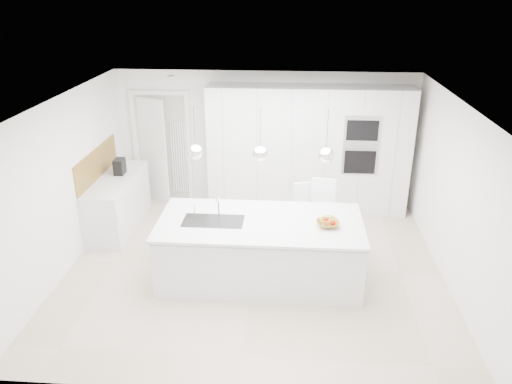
# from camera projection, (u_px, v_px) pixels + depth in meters

# --- Properties ---
(floor) EXTENTS (5.50, 5.50, 0.00)m
(floor) POSITION_uv_depth(u_px,v_px,m) (255.00, 267.00, 7.49)
(floor) COLOR #C4B09D
(floor) RESTS_ON ground
(wall_back) EXTENTS (5.50, 0.00, 5.50)m
(wall_back) POSITION_uv_depth(u_px,v_px,m) (265.00, 139.00, 9.30)
(wall_back) COLOR white
(wall_back) RESTS_ON ground
(wall_left) EXTENTS (0.00, 5.00, 5.00)m
(wall_left) POSITION_uv_depth(u_px,v_px,m) (65.00, 185.00, 7.19)
(wall_left) COLOR white
(wall_left) RESTS_ON ground
(ceiling) EXTENTS (5.50, 5.50, 0.00)m
(ceiling) POSITION_uv_depth(u_px,v_px,m) (254.00, 102.00, 6.51)
(ceiling) COLOR white
(ceiling) RESTS_ON wall_back
(tall_cabinets) EXTENTS (3.60, 0.60, 2.30)m
(tall_cabinets) POSITION_uv_depth(u_px,v_px,m) (308.00, 150.00, 9.01)
(tall_cabinets) COLOR silver
(tall_cabinets) RESTS_ON floor
(oven_stack) EXTENTS (0.62, 0.04, 1.05)m
(oven_stack) POSITION_uv_depth(u_px,v_px,m) (361.00, 146.00, 8.58)
(oven_stack) COLOR #A5A5A8
(oven_stack) RESTS_ON tall_cabinets
(doorway_frame) EXTENTS (1.11, 0.08, 2.13)m
(doorway_frame) POSITION_uv_depth(u_px,v_px,m) (162.00, 148.00, 9.49)
(doorway_frame) COLOR white
(doorway_frame) RESTS_ON floor
(hallway_door) EXTENTS (0.76, 0.38, 2.00)m
(hallway_door) POSITION_uv_depth(u_px,v_px,m) (149.00, 150.00, 9.47)
(hallway_door) COLOR white
(hallway_door) RESTS_ON floor
(radiator) EXTENTS (0.32, 0.04, 1.40)m
(radiator) POSITION_uv_depth(u_px,v_px,m) (179.00, 158.00, 9.53)
(radiator) COLOR white
(radiator) RESTS_ON floor
(left_base_cabinets) EXTENTS (0.60, 1.80, 0.86)m
(left_base_cabinets) POSITION_uv_depth(u_px,v_px,m) (118.00, 203.00, 8.59)
(left_base_cabinets) COLOR silver
(left_base_cabinets) RESTS_ON floor
(left_worktop) EXTENTS (0.62, 1.82, 0.04)m
(left_worktop) POSITION_uv_depth(u_px,v_px,m) (115.00, 179.00, 8.41)
(left_worktop) COLOR white
(left_worktop) RESTS_ON left_base_cabinets
(oak_backsplash) EXTENTS (0.02, 1.80, 0.50)m
(oak_backsplash) POSITION_uv_depth(u_px,v_px,m) (97.00, 164.00, 8.33)
(oak_backsplash) COLOR olive
(oak_backsplash) RESTS_ON wall_left
(island_base) EXTENTS (2.80, 1.20, 0.86)m
(island_base) POSITION_uv_depth(u_px,v_px,m) (260.00, 252.00, 7.04)
(island_base) COLOR silver
(island_base) RESTS_ON floor
(island_worktop) EXTENTS (2.84, 1.40, 0.04)m
(island_worktop) POSITION_uv_depth(u_px,v_px,m) (260.00, 222.00, 6.91)
(island_worktop) COLOR white
(island_worktop) RESTS_ON island_base
(island_sink) EXTENTS (0.84, 0.44, 0.18)m
(island_sink) POSITION_uv_depth(u_px,v_px,m) (213.00, 226.00, 6.93)
(island_sink) COLOR #3F3F42
(island_sink) RESTS_ON island_worktop
(island_tap) EXTENTS (0.02, 0.02, 0.30)m
(island_tap) POSITION_uv_depth(u_px,v_px,m) (219.00, 205.00, 7.02)
(island_tap) COLOR white
(island_tap) RESTS_ON island_worktop
(pendant_left) EXTENTS (0.20, 0.20, 0.20)m
(pendant_left) POSITION_uv_depth(u_px,v_px,m) (196.00, 152.00, 6.52)
(pendant_left) COLOR white
(pendant_left) RESTS_ON ceiling
(pendant_mid) EXTENTS (0.20, 0.20, 0.20)m
(pendant_mid) POSITION_uv_depth(u_px,v_px,m) (260.00, 153.00, 6.47)
(pendant_mid) COLOR white
(pendant_mid) RESTS_ON ceiling
(pendant_right) EXTENTS (0.20, 0.20, 0.20)m
(pendant_right) POSITION_uv_depth(u_px,v_px,m) (326.00, 155.00, 6.41)
(pendant_right) COLOR white
(pendant_right) RESTS_ON ceiling
(fruit_bowl) EXTENTS (0.34, 0.34, 0.08)m
(fruit_bowl) POSITION_uv_depth(u_px,v_px,m) (328.00, 224.00, 6.74)
(fruit_bowl) COLOR olive
(fruit_bowl) RESTS_ON island_worktop
(espresso_machine) EXTENTS (0.17, 0.25, 0.27)m
(espresso_machine) POSITION_uv_depth(u_px,v_px,m) (120.00, 166.00, 8.54)
(espresso_machine) COLOR black
(espresso_machine) RESTS_ON left_worktop
(bar_stool_left) EXTENTS (0.49, 0.58, 1.08)m
(bar_stool_left) POSITION_uv_depth(u_px,v_px,m) (303.00, 218.00, 7.81)
(bar_stool_left) COLOR white
(bar_stool_left) RESTS_ON floor
(bar_stool_right) EXTENTS (0.47, 0.60, 1.19)m
(bar_stool_right) POSITION_uv_depth(u_px,v_px,m) (323.00, 219.00, 7.66)
(bar_stool_right) COLOR white
(bar_stool_right) RESTS_ON floor
(apple_a) EXTENTS (0.08, 0.08, 0.08)m
(apple_a) POSITION_uv_depth(u_px,v_px,m) (326.00, 220.00, 6.76)
(apple_a) COLOR #B41A01
(apple_a) RESTS_ON fruit_bowl
(apple_b) EXTENTS (0.08, 0.08, 0.08)m
(apple_b) POSITION_uv_depth(u_px,v_px,m) (333.00, 223.00, 6.70)
(apple_b) COLOR #B41A01
(apple_b) RESTS_ON fruit_bowl
(banana_bunch) EXTENTS (0.24, 0.17, 0.21)m
(banana_bunch) POSITION_uv_depth(u_px,v_px,m) (327.00, 218.00, 6.71)
(banana_bunch) COLOR gold
(banana_bunch) RESTS_ON fruit_bowl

